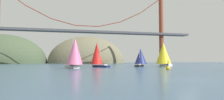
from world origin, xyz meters
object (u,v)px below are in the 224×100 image
at_px(sailboat_pink_spinnaker, 75,52).
at_px(sailboat_red_spinnaker, 97,54).
at_px(sailboat_navy_sail, 141,57).
at_px(sailboat_yellow_sail, 164,54).
at_px(channel_buoy, 168,68).

distance_m(sailboat_pink_spinnaker, sailboat_red_spinnaker, 12.61).
distance_m(sailboat_red_spinnaker, sailboat_navy_sail, 17.09).
relative_size(sailboat_pink_spinnaker, sailboat_red_spinnaker, 0.98).
height_order(sailboat_pink_spinnaker, sailboat_yellow_sail, sailboat_yellow_sail).
bearing_deg(sailboat_yellow_sail, sailboat_red_spinnaker, 179.97).
relative_size(sailboat_pink_spinnaker, sailboat_yellow_sail, 0.89).
xyz_separation_m(sailboat_pink_spinnaker, sailboat_yellow_sail, (32.87, 9.65, 0.11)).
bearing_deg(sailboat_red_spinnaker, channel_buoy, -56.99).
height_order(sailboat_pink_spinnaker, channel_buoy, sailboat_pink_spinnaker).
bearing_deg(channel_buoy, sailboat_yellow_sail, 63.73).
bearing_deg(channel_buoy, sailboat_navy_sail, 83.59).
distance_m(sailboat_yellow_sail, channel_buoy, 24.55).
bearing_deg(sailboat_pink_spinnaker, sailboat_navy_sail, 26.61).
xyz_separation_m(sailboat_pink_spinnaker, sailboat_navy_sail, (24.93, 12.49, -1.00)).
bearing_deg(channel_buoy, sailboat_red_spinnaker, 123.01).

